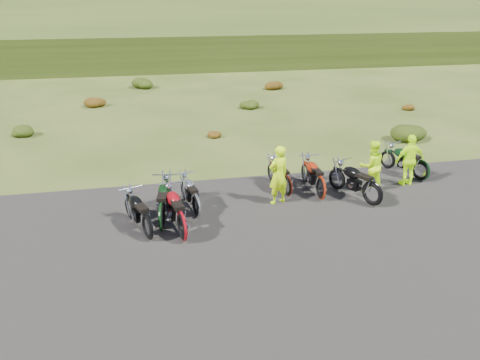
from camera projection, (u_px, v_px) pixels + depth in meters
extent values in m
plane|color=#354517|center=(276.00, 228.00, 13.28)|extent=(300.00, 300.00, 0.00)
cube|color=black|center=(298.00, 266.00, 11.47)|extent=(20.00, 12.00, 0.04)
cube|color=#344316|center=(152.00, 20.00, 113.15)|extent=(300.00, 90.00, 9.17)
ellipsoid|color=#24370D|center=(21.00, 130.00, 21.70)|extent=(1.03, 1.03, 0.61)
ellipsoid|color=#5E2B0B|center=(94.00, 101.00, 27.04)|extent=(1.30, 1.30, 0.77)
ellipsoid|color=#24370D|center=(144.00, 82.00, 32.37)|extent=(1.56, 1.56, 0.92)
ellipsoid|color=#5E2B0B|center=(213.00, 133.00, 21.48)|extent=(0.77, 0.77, 0.45)
ellipsoid|color=#24370D|center=(249.00, 103.00, 26.81)|extent=(1.03, 1.03, 0.61)
ellipsoid|color=#5E2B0B|center=(273.00, 84.00, 32.14)|extent=(1.30, 1.30, 0.77)
ellipsoid|color=#24370D|center=(410.00, 130.00, 21.13)|extent=(1.56, 1.56, 0.92)
ellipsoid|color=#5E2B0B|center=(406.00, 106.00, 26.58)|extent=(0.77, 0.77, 0.45)
imported|color=#CBFF0D|center=(278.00, 176.00, 14.49)|extent=(0.80, 0.66, 1.89)
imported|color=#CBFF0D|center=(371.00, 167.00, 15.47)|extent=(0.85, 0.66, 1.74)
imported|color=#CBFF0D|center=(410.00, 161.00, 15.92)|extent=(1.07, 0.48, 1.79)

